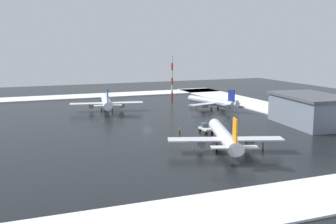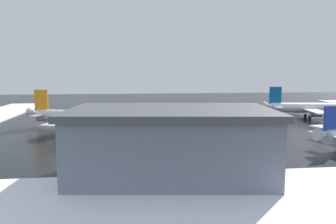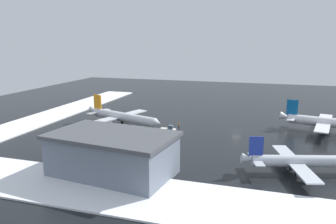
{
  "view_description": "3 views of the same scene",
  "coord_description": "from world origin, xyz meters",
  "px_view_note": "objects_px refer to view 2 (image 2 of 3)",
  "views": [
    {
      "loc": [
        -116.56,
        39.8,
        23.95
      ],
      "look_at": [
        -13.57,
        -1.31,
        5.28
      ],
      "focal_mm": 45.0,
      "sensor_mm": 36.0,
      "label": 1
    },
    {
      "loc": [
        -25.96,
        -82.58,
        13.3
      ],
      "look_at": [
        -17.0,
        -7.02,
        3.96
      ],
      "focal_mm": 35.0,
      "sensor_mm": 36.0,
      "label": 2
    },
    {
      "loc": [
        8.68,
        -99.77,
        27.03
      ],
      "look_at": [
        -20.94,
        -4.28,
        5.24
      ],
      "focal_mm": 35.0,
      "sensor_mm": 36.0,
      "label": 3
    }
  ],
  "objects_px": {
    "traffic_cone_near_nose": "(109,131)",
    "traffic_cone_mid_line": "(100,124)",
    "traffic_cone_wingtip_side": "(59,128)",
    "ground_crew_beside_wing": "(163,122)",
    "pushback_tug": "(160,125)",
    "cargo_hangar": "(171,143)",
    "ground_crew_mid_apron": "(64,132)",
    "airplane_foreground_jet": "(86,117)",
    "airplane_parked_starboard": "(314,108)",
    "ground_crew_near_tug": "(95,133)"
  },
  "relations": [
    {
      "from": "traffic_cone_mid_line",
      "to": "ground_crew_beside_wing",
      "type": "bearing_deg",
      "value": -12.51
    },
    {
      "from": "pushback_tug",
      "to": "traffic_cone_near_nose",
      "type": "distance_m",
      "value": 11.65
    },
    {
      "from": "ground_crew_mid_apron",
      "to": "ground_crew_beside_wing",
      "type": "distance_m",
      "value": 24.36
    },
    {
      "from": "ground_crew_near_tug",
      "to": "traffic_cone_near_nose",
      "type": "xyz_separation_m",
      "value": [
        2.43,
        5.6,
        -0.7
      ]
    },
    {
      "from": "cargo_hangar",
      "to": "traffic_cone_mid_line",
      "type": "distance_m",
      "value": 45.16
    },
    {
      "from": "traffic_cone_wingtip_side",
      "to": "airplane_foreground_jet",
      "type": "bearing_deg",
      "value": -4.59
    },
    {
      "from": "airplane_parked_starboard",
      "to": "cargo_hangar",
      "type": "height_order",
      "value": "airplane_parked_starboard"
    },
    {
      "from": "pushback_tug",
      "to": "ground_crew_beside_wing",
      "type": "bearing_deg",
      "value": 78.58
    },
    {
      "from": "airplane_foreground_jet",
      "to": "airplane_parked_starboard",
      "type": "distance_m",
      "value": 64.29
    },
    {
      "from": "airplane_foreground_jet",
      "to": "traffic_cone_wingtip_side",
      "type": "height_order",
      "value": "airplane_foreground_jet"
    },
    {
      "from": "traffic_cone_mid_line",
      "to": "ground_crew_mid_apron",
      "type": "bearing_deg",
      "value": -112.75
    },
    {
      "from": "cargo_hangar",
      "to": "traffic_cone_near_nose",
      "type": "relative_size",
      "value": 48.4
    },
    {
      "from": "airplane_foreground_jet",
      "to": "cargo_hangar",
      "type": "distance_m",
      "value": 39.8
    },
    {
      "from": "traffic_cone_near_nose",
      "to": "airplane_foreground_jet",
      "type": "bearing_deg",
      "value": 142.3
    },
    {
      "from": "airplane_parked_starboard",
      "to": "ground_crew_near_tug",
      "type": "bearing_deg",
      "value": -149.43
    },
    {
      "from": "traffic_cone_mid_line",
      "to": "traffic_cone_wingtip_side",
      "type": "xyz_separation_m",
      "value": [
        -8.78,
        -5.9,
        0.0
      ]
    },
    {
      "from": "airplane_parked_starboard",
      "to": "ground_crew_mid_apron",
      "type": "distance_m",
      "value": 69.54
    },
    {
      "from": "ground_crew_beside_wing",
      "to": "ground_crew_near_tug",
      "type": "bearing_deg",
      "value": 70.27
    },
    {
      "from": "ground_crew_beside_wing",
      "to": "traffic_cone_mid_line",
      "type": "height_order",
      "value": "ground_crew_beside_wing"
    },
    {
      "from": "traffic_cone_near_nose",
      "to": "traffic_cone_mid_line",
      "type": "relative_size",
      "value": 1.0
    },
    {
      "from": "pushback_tug",
      "to": "traffic_cone_wingtip_side",
      "type": "bearing_deg",
      "value": 168.54
    },
    {
      "from": "traffic_cone_near_nose",
      "to": "traffic_cone_mid_line",
      "type": "height_order",
      "value": "same"
    },
    {
      "from": "airplane_foreground_jet",
      "to": "pushback_tug",
      "type": "xyz_separation_m",
      "value": [
        17.02,
        -3.97,
        -1.73
      ]
    },
    {
      "from": "airplane_parked_starboard",
      "to": "pushback_tug",
      "type": "bearing_deg",
      "value": -150.36
    },
    {
      "from": "pushback_tug",
      "to": "traffic_cone_mid_line",
      "type": "relative_size",
      "value": 8.4
    },
    {
      "from": "ground_crew_near_tug",
      "to": "traffic_cone_near_nose",
      "type": "height_order",
      "value": "ground_crew_near_tug"
    },
    {
      "from": "ground_crew_mid_apron",
      "to": "cargo_hangar",
      "type": "relative_size",
      "value": 0.06
    },
    {
      "from": "ground_crew_mid_apron",
      "to": "traffic_cone_wingtip_side",
      "type": "xyz_separation_m",
      "value": [
        -2.75,
        8.46,
        -0.7
      ]
    },
    {
      "from": "airplane_foreground_jet",
      "to": "traffic_cone_near_nose",
      "type": "height_order",
      "value": "airplane_foreground_jet"
    },
    {
      "from": "traffic_cone_near_nose",
      "to": "traffic_cone_wingtip_side",
      "type": "xyz_separation_m",
      "value": [
        -11.64,
        4.69,
        0.0
      ]
    },
    {
      "from": "ground_crew_beside_wing",
      "to": "traffic_cone_mid_line",
      "type": "distance_m",
      "value": 16.18
    },
    {
      "from": "airplane_parked_starboard",
      "to": "ground_crew_beside_wing",
      "type": "relative_size",
      "value": 17.71
    },
    {
      "from": "airplane_foreground_jet",
      "to": "traffic_cone_near_nose",
      "type": "xyz_separation_m",
      "value": [
        5.42,
        -4.19,
        -2.74
      ]
    },
    {
      "from": "ground_crew_mid_apron",
      "to": "airplane_parked_starboard",
      "type": "bearing_deg",
      "value": 11.36
    },
    {
      "from": "ground_crew_mid_apron",
      "to": "cargo_hangar",
      "type": "height_order",
      "value": "cargo_hangar"
    },
    {
      "from": "airplane_foreground_jet",
      "to": "ground_crew_mid_apron",
      "type": "height_order",
      "value": "airplane_foreground_jet"
    },
    {
      "from": "airplane_parked_starboard",
      "to": "ground_crew_beside_wing",
      "type": "xyz_separation_m",
      "value": [
        -44.9,
        -8.66,
        -2.02
      ]
    },
    {
      "from": "pushback_tug",
      "to": "traffic_cone_mid_line",
      "type": "distance_m",
      "value": 17.82
    },
    {
      "from": "ground_crew_mid_apron",
      "to": "ground_crew_near_tug",
      "type": "relative_size",
      "value": 1.0
    },
    {
      "from": "airplane_foreground_jet",
      "to": "traffic_cone_wingtip_side",
      "type": "bearing_deg",
      "value": -165.61
    },
    {
      "from": "airplane_foreground_jet",
      "to": "airplane_parked_starboard",
      "type": "relative_size",
      "value": 0.99
    },
    {
      "from": "traffic_cone_near_nose",
      "to": "traffic_cone_mid_line",
      "type": "xyz_separation_m",
      "value": [
        -2.86,
        10.59,
        0.0
      ]
    },
    {
      "from": "cargo_hangar",
      "to": "pushback_tug",
      "type": "bearing_deg",
      "value": 93.71
    },
    {
      "from": "ground_crew_near_tug",
      "to": "traffic_cone_near_nose",
      "type": "bearing_deg",
      "value": 175.54
    },
    {
      "from": "ground_crew_near_tug",
      "to": "cargo_hangar",
      "type": "bearing_deg",
      "value": 43.37
    },
    {
      "from": "airplane_foreground_jet",
      "to": "traffic_cone_mid_line",
      "type": "xyz_separation_m",
      "value": [
        2.56,
        6.4,
        -2.74
      ]
    },
    {
      "from": "airplane_foreground_jet",
      "to": "ground_crew_near_tug",
      "type": "relative_size",
      "value": 17.45
    },
    {
      "from": "ground_crew_mid_apron",
      "to": "ground_crew_near_tug",
      "type": "height_order",
      "value": "same"
    },
    {
      "from": "airplane_parked_starboard",
      "to": "cargo_hangar",
      "type": "bearing_deg",
      "value": -123.78
    },
    {
      "from": "ground_crew_near_tug",
      "to": "traffic_cone_mid_line",
      "type": "height_order",
      "value": "ground_crew_near_tug"
    }
  ]
}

